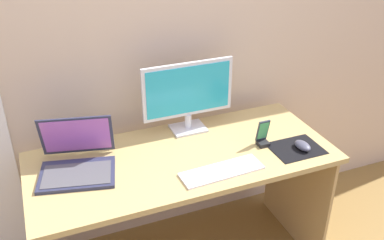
{
  "coord_description": "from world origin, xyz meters",
  "views": [
    {
      "loc": [
        -0.61,
        -1.65,
        1.89
      ],
      "look_at": [
        0.04,
        -0.02,
        0.93
      ],
      "focal_mm": 40.58,
      "sensor_mm": 36.0,
      "label": 1
    }
  ],
  "objects_px": {
    "mouse": "(303,146)",
    "phone_in_dock": "(263,136)",
    "keyboard_external": "(222,171)",
    "laptop": "(77,161)",
    "monitor": "(188,94)"
  },
  "relations": [
    {
      "from": "mouse",
      "to": "phone_in_dock",
      "type": "distance_m",
      "value": 0.2
    },
    {
      "from": "phone_in_dock",
      "to": "mouse",
      "type": "bearing_deg",
      "value": -34.79
    },
    {
      "from": "monitor",
      "to": "laptop",
      "type": "height_order",
      "value": "monitor"
    },
    {
      "from": "laptop",
      "to": "phone_in_dock",
      "type": "xyz_separation_m",
      "value": [
        0.9,
        -0.12,
        0.0
      ]
    },
    {
      "from": "keyboard_external",
      "to": "phone_in_dock",
      "type": "xyz_separation_m",
      "value": [
        0.29,
        0.14,
        0.04
      ]
    },
    {
      "from": "laptop",
      "to": "mouse",
      "type": "height_order",
      "value": "laptop"
    },
    {
      "from": "mouse",
      "to": "monitor",
      "type": "bearing_deg",
      "value": 136.28
    },
    {
      "from": "keyboard_external",
      "to": "mouse",
      "type": "height_order",
      "value": "mouse"
    },
    {
      "from": "laptop",
      "to": "keyboard_external",
      "type": "bearing_deg",
      "value": -23.43
    },
    {
      "from": "monitor",
      "to": "laptop",
      "type": "relative_size",
      "value": 1.23
    },
    {
      "from": "keyboard_external",
      "to": "mouse",
      "type": "relative_size",
      "value": 3.88
    },
    {
      "from": "phone_in_dock",
      "to": "laptop",
      "type": "bearing_deg",
      "value": 172.15
    },
    {
      "from": "monitor",
      "to": "keyboard_external",
      "type": "bearing_deg",
      "value": -90.12
    },
    {
      "from": "mouse",
      "to": "keyboard_external",
      "type": "bearing_deg",
      "value": -179.19
    },
    {
      "from": "laptop",
      "to": "phone_in_dock",
      "type": "bearing_deg",
      "value": -7.85
    }
  ]
}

